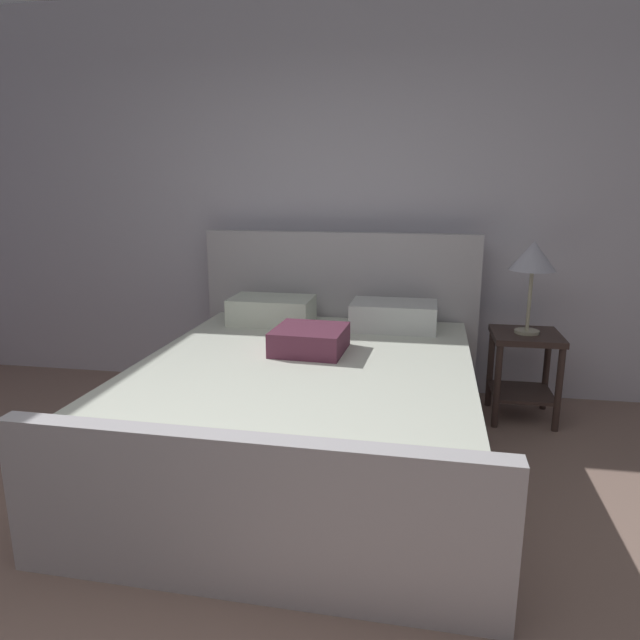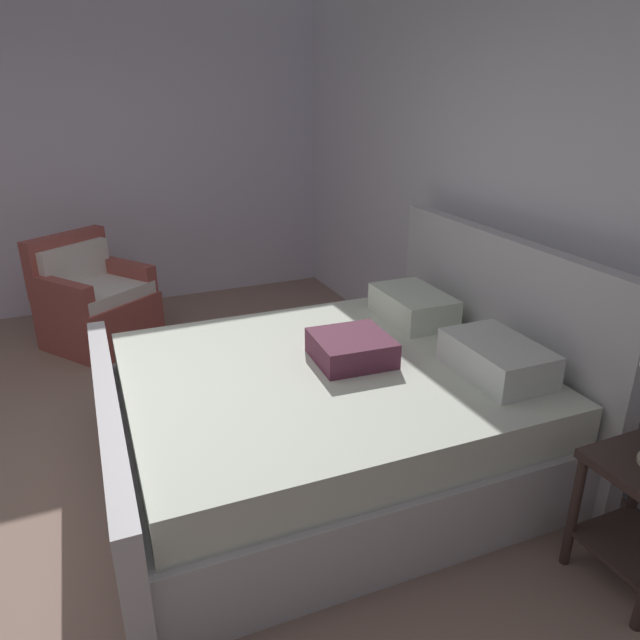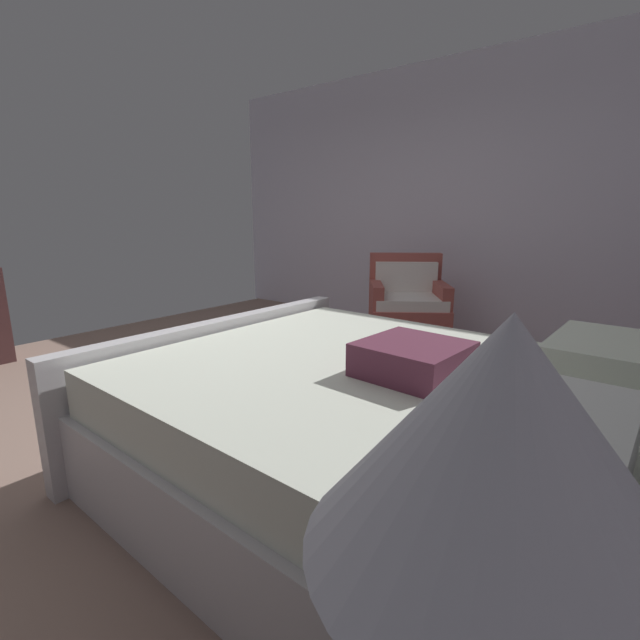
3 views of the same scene
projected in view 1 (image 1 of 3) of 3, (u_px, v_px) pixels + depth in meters
wall_back at (322, 200)px, 4.29m from camera, size 6.29×0.12×2.89m
bed at (310, 402)px, 3.27m from camera, size 2.04×2.37×1.23m
nightstand_right at (524, 361)px, 3.83m from camera, size 0.44×0.44×0.60m
table_lamp_right at (533, 259)px, 3.66m from camera, size 0.29×0.29×0.61m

